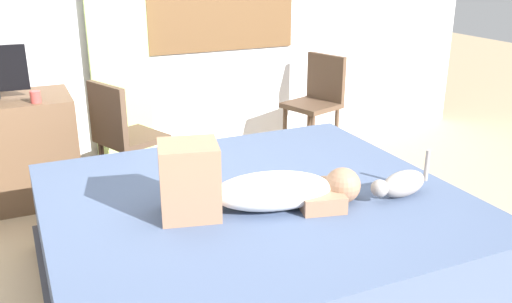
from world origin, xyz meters
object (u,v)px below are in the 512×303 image
(bed, at_px, (254,244))
(cat, at_px, (401,184))
(cup, at_px, (36,97))
(chair_by_desk, at_px, (122,134))
(person_lying, at_px, (252,187))
(desk, at_px, (6,152))
(chair_spare, at_px, (317,98))

(bed, height_order, cat, cat)
(cup, bearing_deg, chair_by_desk, -16.90)
(person_lying, height_order, desk, person_lying)
(bed, distance_m, desk, 2.00)
(bed, relative_size, cup, 26.51)
(cat, relative_size, chair_spare, 0.42)
(bed, height_order, person_lying, person_lying)
(cup, bearing_deg, desk, 137.35)
(cat, xyz_separation_m, chair_spare, (0.65, 1.91, -0.09))
(bed, xyz_separation_m, cat, (0.64, -0.30, 0.34))
(person_lying, bearing_deg, cup, 116.64)
(person_lying, bearing_deg, desk, 119.60)
(cup, xyz_separation_m, chair_spare, (2.17, 0.14, -0.27))
(cat, xyz_separation_m, desk, (-1.74, 1.97, -0.23))
(bed, xyz_separation_m, chair_by_desk, (-0.37, 1.32, 0.25))
(cup, xyz_separation_m, chair_by_desk, (0.50, -0.15, -0.27))
(desk, distance_m, cup, 0.51)
(bed, relative_size, chair_by_desk, 2.35)
(person_lying, height_order, chair_by_desk, person_lying)
(person_lying, bearing_deg, chair_by_desk, 101.77)
(chair_by_desk, bearing_deg, cat, -57.85)
(desk, xyz_separation_m, cup, (0.22, -0.21, 0.41))
(cup, distance_m, chair_spare, 2.19)
(bed, xyz_separation_m, person_lying, (-0.07, -0.13, 0.38))
(bed, bearing_deg, chair_spare, 51.15)
(bed, distance_m, person_lying, 0.41)
(cat, bearing_deg, cup, 130.62)
(cat, bearing_deg, chair_by_desk, 122.15)
(person_lying, relative_size, cat, 2.63)
(person_lying, bearing_deg, chair_spare, 51.86)
(person_lying, bearing_deg, bed, 61.51)
(bed, xyz_separation_m, desk, (-1.10, 1.67, 0.11))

